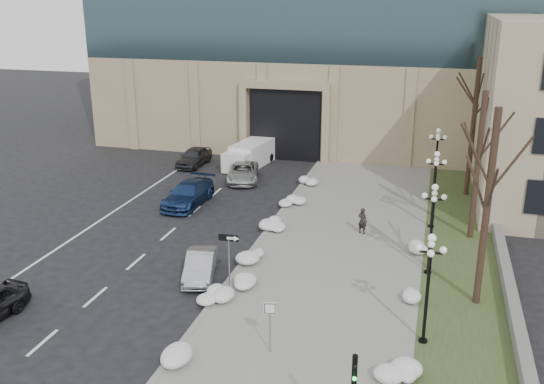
{
  "coord_description": "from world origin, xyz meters",
  "views": [
    {
      "loc": [
        8.08,
        -16.06,
        13.43
      ],
      "look_at": [
        0.09,
        12.96,
        3.5
      ],
      "focal_mm": 40.0,
      "sensor_mm": 36.0,
      "label": 1
    }
  ],
  "objects_px": {
    "pedestrian": "(362,221)",
    "lamppost_d": "(437,152)",
    "box_truck": "(250,155)",
    "lamppost_b": "(433,217)",
    "car_d": "(243,172)",
    "one_way_sign": "(232,244)",
    "car_c": "(188,194)",
    "keep_sign": "(270,317)",
    "lamppost_a": "(429,274)",
    "car_e": "(194,157)",
    "lamppost_c": "(435,179)",
    "car_b": "(200,266)"
  },
  "relations": [
    {
      "from": "car_c",
      "to": "pedestrian",
      "type": "xyz_separation_m",
      "value": [
        11.82,
        -2.29,
        0.14
      ]
    },
    {
      "from": "pedestrian",
      "to": "lamppost_d",
      "type": "bearing_deg",
      "value": -92.33
    },
    {
      "from": "car_e",
      "to": "lamppost_b",
      "type": "relative_size",
      "value": 0.92
    },
    {
      "from": "car_e",
      "to": "one_way_sign",
      "type": "relative_size",
      "value": 1.61
    },
    {
      "from": "car_d",
      "to": "lamppost_b",
      "type": "distance_m",
      "value": 18.95
    },
    {
      "from": "lamppost_d",
      "to": "one_way_sign",
      "type": "bearing_deg",
      "value": -117.91
    },
    {
      "from": "one_way_sign",
      "to": "car_c",
      "type": "bearing_deg",
      "value": 119.93
    },
    {
      "from": "car_c",
      "to": "box_truck",
      "type": "height_order",
      "value": "box_truck"
    },
    {
      "from": "lamppost_b",
      "to": "lamppost_d",
      "type": "xyz_separation_m",
      "value": [
        0.0,
        13.0,
        0.0
      ]
    },
    {
      "from": "pedestrian",
      "to": "box_truck",
      "type": "height_order",
      "value": "box_truck"
    },
    {
      "from": "box_truck",
      "to": "lamppost_b",
      "type": "relative_size",
      "value": 1.3
    },
    {
      "from": "car_d",
      "to": "car_c",
      "type": "bearing_deg",
      "value": -121.53
    },
    {
      "from": "lamppost_b",
      "to": "car_e",
      "type": "bearing_deg",
      "value": 140.46
    },
    {
      "from": "box_truck",
      "to": "lamppost_a",
      "type": "distance_m",
      "value": 27.52
    },
    {
      "from": "car_e",
      "to": "lamppost_c",
      "type": "xyz_separation_m",
      "value": [
        18.98,
        -9.16,
        2.33
      ]
    },
    {
      "from": "lamppost_c",
      "to": "box_truck",
      "type": "bearing_deg",
      "value": 144.85
    },
    {
      "from": "car_c",
      "to": "one_way_sign",
      "type": "xyz_separation_m",
      "value": [
        6.71,
        -10.53,
        1.48
      ]
    },
    {
      "from": "car_d",
      "to": "box_truck",
      "type": "xyz_separation_m",
      "value": [
        -0.73,
        4.02,
        0.25
      ]
    },
    {
      "from": "lamppost_b",
      "to": "keep_sign",
      "type": "bearing_deg",
      "value": -122.88
    },
    {
      "from": "car_c",
      "to": "lamppost_d",
      "type": "distance_m",
      "value": 17.07
    },
    {
      "from": "car_c",
      "to": "keep_sign",
      "type": "height_order",
      "value": "keep_sign"
    },
    {
      "from": "car_e",
      "to": "car_d",
      "type": "bearing_deg",
      "value": -27.92
    },
    {
      "from": "lamppost_a",
      "to": "lamppost_d",
      "type": "relative_size",
      "value": 1.0
    },
    {
      "from": "one_way_sign",
      "to": "lamppost_c",
      "type": "xyz_separation_m",
      "value": [
        8.95,
        10.39,
        0.84
      ]
    },
    {
      "from": "pedestrian",
      "to": "lamppost_b",
      "type": "xyz_separation_m",
      "value": [
        3.85,
        -4.34,
        2.18
      ]
    },
    {
      "from": "lamppost_c",
      "to": "pedestrian",
      "type": "bearing_deg",
      "value": -150.73
    },
    {
      "from": "keep_sign",
      "to": "lamppost_c",
      "type": "xyz_separation_m",
      "value": [
        5.73,
        15.36,
        1.41
      ]
    },
    {
      "from": "car_d",
      "to": "one_way_sign",
      "type": "relative_size",
      "value": 1.78
    },
    {
      "from": "car_d",
      "to": "lamppost_a",
      "type": "distance_m",
      "value": 23.81
    },
    {
      "from": "keep_sign",
      "to": "lamppost_c",
      "type": "height_order",
      "value": "lamppost_c"
    },
    {
      "from": "car_e",
      "to": "keep_sign",
      "type": "xyz_separation_m",
      "value": [
        13.25,
        -24.52,
        0.92
      ]
    },
    {
      "from": "car_e",
      "to": "pedestrian",
      "type": "relative_size",
      "value": 2.8
    },
    {
      "from": "car_e",
      "to": "lamppost_c",
      "type": "distance_m",
      "value": 21.2
    },
    {
      "from": "lamppost_d",
      "to": "keep_sign",
      "type": "bearing_deg",
      "value": -104.68
    },
    {
      "from": "box_truck",
      "to": "lamppost_d",
      "type": "height_order",
      "value": "lamppost_d"
    },
    {
      "from": "car_b",
      "to": "lamppost_d",
      "type": "distance_m",
      "value": 19.72
    },
    {
      "from": "keep_sign",
      "to": "car_c",
      "type": "bearing_deg",
      "value": 108.78
    },
    {
      "from": "lamppost_c",
      "to": "lamppost_b",
      "type": "bearing_deg",
      "value": -90.0
    },
    {
      "from": "lamppost_a",
      "to": "car_c",
      "type": "bearing_deg",
      "value": 140.03
    },
    {
      "from": "car_b",
      "to": "keep_sign",
      "type": "bearing_deg",
      "value": -62.28
    },
    {
      "from": "car_b",
      "to": "box_truck",
      "type": "height_order",
      "value": "box_truck"
    },
    {
      "from": "car_d",
      "to": "lamppost_d",
      "type": "xyz_separation_m",
      "value": [
        13.83,
        0.27,
        2.4
      ]
    },
    {
      "from": "car_b",
      "to": "lamppost_a",
      "type": "relative_size",
      "value": 0.81
    },
    {
      "from": "lamppost_b",
      "to": "lamppost_d",
      "type": "height_order",
      "value": "same"
    },
    {
      "from": "car_b",
      "to": "lamppost_c",
      "type": "height_order",
      "value": "lamppost_c"
    },
    {
      "from": "lamppost_a",
      "to": "box_truck",
      "type": "bearing_deg",
      "value": 122.06
    },
    {
      "from": "one_way_sign",
      "to": "keep_sign",
      "type": "height_order",
      "value": "one_way_sign"
    },
    {
      "from": "pedestrian",
      "to": "car_b",
      "type": "bearing_deg",
      "value": 69.08
    },
    {
      "from": "lamppost_b",
      "to": "pedestrian",
      "type": "bearing_deg",
      "value": 131.55
    },
    {
      "from": "lamppost_c",
      "to": "one_way_sign",
      "type": "bearing_deg",
      "value": -130.73
    }
  ]
}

